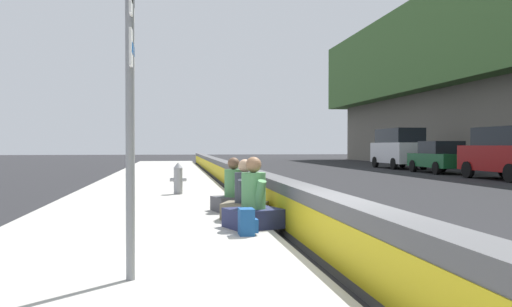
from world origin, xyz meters
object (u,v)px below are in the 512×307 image
object	(u,v)px
route_sign_post	(131,70)
backpack	(247,222)
fire_hydrant	(178,178)
seated_person_foreground	(253,205)
seated_person_rear	(234,194)
parked_car_midline	(440,157)
seated_person_middle	(245,200)
parked_car_fourth	(508,152)
parked_car_far	(399,147)

from	to	relation	value
route_sign_post	backpack	bearing A→B (deg)	-31.51
fire_hydrant	seated_person_foreground	world-z (taller)	seated_person_foreground
route_sign_post	seated_person_rear	world-z (taller)	route_sign_post
backpack	parked_car_midline	world-z (taller)	parked_car_midline
route_sign_post	seated_person_middle	distance (m)	4.92
seated_person_middle	parked_car_fourth	size ratio (longest dim) A/B	0.23
seated_person_middle	fire_hydrant	bearing A→B (deg)	12.70
route_sign_post	parked_car_fourth	size ratio (longest dim) A/B	0.75
backpack	seated_person_foreground	bearing A→B (deg)	-16.08
fire_hydrant	parked_car_fourth	xyz separation A→B (m)	(5.96, -14.00, 0.60)
parked_car_fourth	parked_car_midline	world-z (taller)	parked_car_fourth
seated_person_rear	parked_car_fourth	bearing A→B (deg)	-52.24
fire_hydrant	parked_car_far	distance (m)	22.57
backpack	parked_car_midline	xyz separation A→B (m)	(18.78, -12.99, 0.53)
fire_hydrant	parked_car_fourth	size ratio (longest dim) A/B	0.18
parked_car_midline	parked_car_far	distance (m)	5.80
fire_hydrant	parked_car_midline	bearing A→B (deg)	-49.86
parked_car_fourth	parked_car_far	xyz separation A→B (m)	(11.59, -0.16, 0.17)
seated_person_middle	seated_person_rear	xyz separation A→B (m)	(1.16, 0.08, 0.00)
seated_person_foreground	parked_car_far	world-z (taller)	parked_car_far
parked_car_midline	parked_car_far	bearing A→B (deg)	-1.94
fire_hydrant	backpack	bearing A→B (deg)	-172.13
fire_hydrant	seated_person_foreground	size ratio (longest dim) A/B	0.76
route_sign_post	seated_person_rear	distance (m)	5.93
seated_person_foreground	parked_car_fourth	size ratio (longest dim) A/B	0.24
parked_car_far	parked_car_midline	bearing A→B (deg)	178.06
backpack	route_sign_post	bearing A→B (deg)	148.49
route_sign_post	seated_person_middle	bearing A→B (deg)	-21.91
fire_hydrant	backpack	distance (m)	7.07
route_sign_post	fire_hydrant	size ratio (longest dim) A/B	4.09
parked_car_far	fire_hydrant	bearing A→B (deg)	141.11
seated_person_rear	seated_person_foreground	bearing A→B (deg)	-178.09
seated_person_rear	parked_car_midline	bearing A→B (deg)	-39.13
seated_person_middle	seated_person_rear	world-z (taller)	seated_person_rear
backpack	parked_car_fourth	xyz separation A→B (m)	(12.96, -13.04, 0.85)
seated_person_middle	backpack	bearing A→B (deg)	173.51
fire_hydrant	seated_person_rear	world-z (taller)	seated_person_rear
seated_person_foreground	seated_person_middle	bearing A→B (deg)	-0.12
seated_person_middle	backpack	size ratio (longest dim) A/B	2.73
seated_person_rear	seated_person_middle	bearing A→B (deg)	-176.18
fire_hydrant	seated_person_foreground	bearing A→B (deg)	-169.48
parked_car_fourth	fire_hydrant	bearing A→B (deg)	113.06
parked_car_midline	seated_person_middle	bearing A→B (deg)	143.01
seated_person_middle	parked_car_fourth	bearing A→B (deg)	-48.98
route_sign_post	seated_person_middle	xyz separation A→B (m)	(4.26, -1.71, -1.75)
seated_person_middle	parked_car_fourth	world-z (taller)	parked_car_fourth
route_sign_post	parked_car_fourth	world-z (taller)	route_sign_post
seated_person_foreground	parked_car_far	xyz separation A→B (m)	(23.85, -12.99, 0.85)
seated_person_foreground	parked_car_far	distance (m)	27.17
seated_person_middle	parked_car_fourth	distance (m)	17.02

